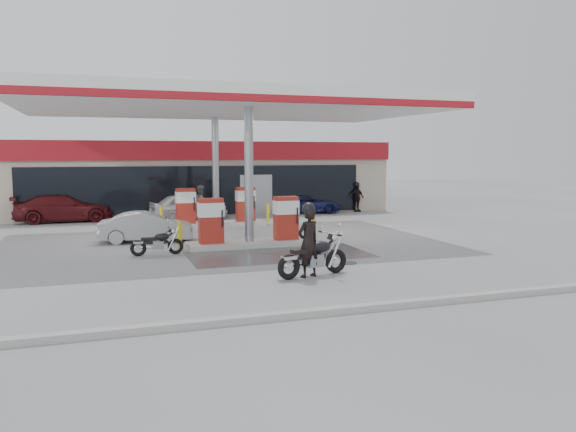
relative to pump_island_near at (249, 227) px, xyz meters
name	(u,v)px	position (x,y,z in m)	size (l,w,h in m)	color
ground	(265,256)	(0.00, -2.00, -0.71)	(90.00, 90.00, 0.00)	gray
wet_patch	(279,255)	(0.50, -2.00, -0.71)	(6.00, 3.00, 0.00)	#4C4C4F
drain_cover	(346,263)	(2.00, -4.00, -0.71)	(0.70, 0.70, 0.01)	#38383A
kerb	(358,308)	(0.00, -9.00, -0.64)	(28.00, 0.25, 0.15)	gray
store_building	(189,176)	(0.01, 13.94, 1.30)	(22.00, 8.22, 4.00)	#B0A594
canopy	(229,106)	(0.00, 3.00, 4.56)	(16.00, 10.02, 5.51)	silver
pump_island_near	(249,227)	(0.00, 0.00, 0.00)	(5.14, 1.30, 1.78)	#9E9E99
pump_island_far	(216,211)	(0.00, 6.00, 0.00)	(5.14, 1.30, 1.78)	#9E9E99
main_motorcycle	(314,258)	(0.40, -5.43, -0.19)	(2.24, 0.92, 1.17)	black
biker_main	(308,242)	(0.21, -5.48, 0.25)	(0.70, 0.46, 1.92)	black
parked_motorcycle	(158,243)	(-3.33, -0.80, -0.31)	(1.74, 0.67, 0.89)	black
sedan_white	(189,206)	(-0.80, 9.07, -0.04)	(1.59, 3.95, 1.35)	silver
attendant	(201,203)	(-0.32, 8.20, 0.18)	(0.87, 0.68, 1.79)	#59595E
hatchback_silver	(147,227)	(-3.45, 2.20, -0.14)	(1.22, 3.49, 1.15)	#909497
parked_car_left	(64,208)	(-6.78, 10.00, -0.03)	(1.90, 4.67, 1.35)	#501115
parked_car_right	(308,204)	(6.09, 10.00, -0.20)	(1.69, 3.66, 1.02)	navy
biker_walking	(357,198)	(9.00, 9.80, 0.10)	(0.95, 0.40, 1.63)	black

